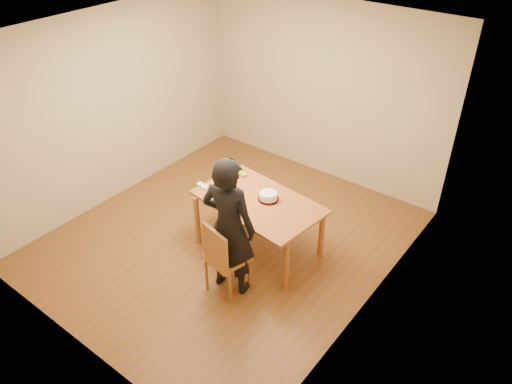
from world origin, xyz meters
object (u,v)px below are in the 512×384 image
Objects in this scene: dining_chair at (227,258)px; person at (229,227)px; dining_table at (258,202)px; cake at (268,196)px; cake_plate at (268,199)px.

person is (0.00, 0.05, 0.41)m from dining_chair.
dining_table is 0.76m from person.
dining_chair is (0.15, -0.78, -0.28)m from dining_table.
dining_chair is at bearing -85.58° from cake.
cake_plate reaches higher than dining_chair.
person is (0.07, -0.82, 0.10)m from cake_plate.
cake reaches higher than dining_table.
cake is (-0.07, 0.86, 0.35)m from dining_chair.
cake_plate is at bearing -96.23° from person.
person reaches higher than cake_plate.
person is (0.07, -0.82, 0.06)m from cake.
dining_table is 0.13m from cake_plate.
dining_table is at bearing -132.84° from cake.
dining_chair is 0.94m from cake.
dining_chair is 1.87× the size of cake.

